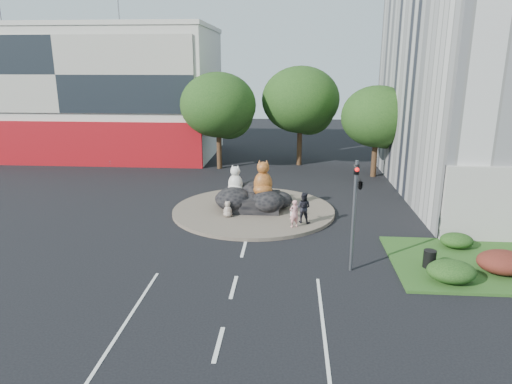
% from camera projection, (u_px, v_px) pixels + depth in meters
% --- Properties ---
extents(ground, '(120.00, 120.00, 0.00)m').
position_uv_depth(ground, '(234.00, 287.00, 18.81)').
color(ground, black).
rests_on(ground, ground).
extents(roundabout_island, '(10.00, 10.00, 0.20)m').
position_uv_depth(roundabout_island, '(254.00, 210.00, 28.38)').
color(roundabout_island, brown).
rests_on(roundabout_island, ground).
extents(rock_plinth, '(3.20, 2.60, 0.90)m').
position_uv_depth(rock_plinth, '(254.00, 202.00, 28.23)').
color(rock_plinth, black).
rests_on(rock_plinth, roundabout_island).
extents(shophouse_block, '(25.20, 12.30, 17.40)m').
position_uv_depth(shophouse_block, '(88.00, 92.00, 45.26)').
color(shophouse_block, beige).
rests_on(shophouse_block, ground).
extents(grass_verge, '(10.00, 6.00, 0.12)m').
position_uv_depth(grass_verge, '(503.00, 265.00, 20.78)').
color(grass_verge, '#30521B').
rests_on(grass_verge, ground).
extents(tree_left, '(6.46, 6.46, 8.27)m').
position_uv_depth(tree_left, '(219.00, 108.00, 38.85)').
color(tree_left, '#382314').
rests_on(tree_left, ground).
extents(tree_mid, '(6.84, 6.84, 8.76)m').
position_uv_depth(tree_mid, '(301.00, 103.00, 40.17)').
color(tree_mid, '#382314').
rests_on(tree_mid, ground).
extents(tree_right, '(5.70, 5.70, 7.30)m').
position_uv_depth(tree_right, '(378.00, 120.00, 36.13)').
color(tree_right, '#382314').
rests_on(tree_right, ground).
extents(hedge_near_green, '(2.00, 1.60, 0.90)m').
position_uv_depth(hedge_near_green, '(451.00, 271.00, 18.94)').
color(hedge_near_green, black).
rests_on(hedge_near_green, grass_verge).
extents(hedge_red, '(2.20, 1.76, 0.99)m').
position_uv_depth(hedge_red, '(503.00, 262.00, 19.71)').
color(hedge_red, '#481E13').
rests_on(hedge_red, grass_verge).
extents(hedge_back_green, '(1.60, 1.28, 0.72)m').
position_uv_depth(hedge_back_green, '(457.00, 240.00, 22.50)').
color(hedge_back_green, black).
rests_on(hedge_back_green, grass_verge).
extents(traffic_light, '(0.44, 1.24, 5.00)m').
position_uv_depth(traffic_light, '(357.00, 192.00, 19.36)').
color(traffic_light, '#595B60').
rests_on(traffic_light, ground).
extents(street_lamp, '(2.34, 0.22, 8.06)m').
position_uv_depth(street_lamp, '(490.00, 148.00, 24.30)').
color(street_lamp, '#595B60').
rests_on(street_lamp, ground).
extents(cat_white, '(1.29, 1.20, 1.78)m').
position_uv_depth(cat_white, '(235.00, 179.00, 28.31)').
color(cat_white, beige).
rests_on(cat_white, rock_plinth).
extents(cat_tabby, '(1.41, 1.25, 2.19)m').
position_uv_depth(cat_tabby, '(263.00, 178.00, 27.82)').
color(cat_tabby, '#BC5E27').
rests_on(cat_tabby, rock_plinth).
extents(kitten_calico, '(0.59, 0.52, 0.98)m').
position_uv_depth(kitten_calico, '(228.00, 208.00, 26.79)').
color(kitten_calico, silver).
rests_on(kitten_calico, roundabout_island).
extents(kitten_white, '(0.57, 0.55, 0.74)m').
position_uv_depth(kitten_white, '(293.00, 211.00, 26.76)').
color(kitten_white, silver).
rests_on(kitten_white, roundabout_island).
extents(pedestrian_pink, '(0.67, 0.61, 1.55)m').
position_uv_depth(pedestrian_pink, '(294.00, 214.00, 24.98)').
color(pedestrian_pink, pink).
rests_on(pedestrian_pink, roundabout_island).
extents(pedestrian_dark, '(1.02, 0.90, 1.77)m').
position_uv_depth(pedestrian_dark, '(303.00, 208.00, 25.66)').
color(pedestrian_dark, black).
rests_on(pedestrian_dark, roundabout_island).
extents(parked_car, '(4.61, 2.31, 1.45)m').
position_uv_depth(parked_car, '(93.00, 156.00, 41.81)').
color(parked_car, '#AFB2B7').
rests_on(parked_car, ground).
extents(litter_bin, '(0.72, 0.72, 0.80)m').
position_uv_depth(litter_bin, '(429.00, 259.00, 20.29)').
color(litter_bin, black).
rests_on(litter_bin, grass_verge).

